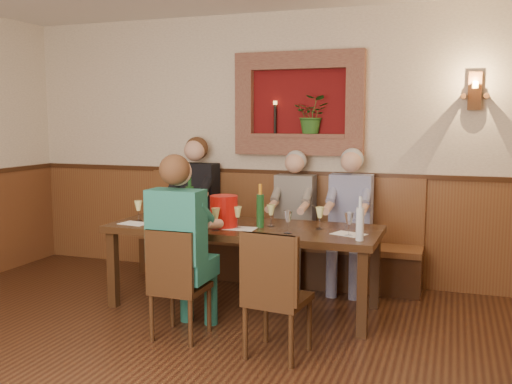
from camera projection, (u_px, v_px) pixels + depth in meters
room_shell at (127, 83)px, 3.19m from camera, size 6.04×6.04×2.82m
wainscoting at (134, 308)px, 3.35m from camera, size 6.02×6.02×1.15m
wall_niche at (302, 108)px, 5.88m from camera, size 1.36×0.30×1.06m
wall_sconce at (475, 92)px, 5.30m from camera, size 0.25×0.20×0.35m
dining_table at (244, 234)px, 5.07m from camera, size 2.40×0.90×0.75m
bench at (275, 249)px, 6.00m from camera, size 3.00×0.45×1.11m
chair_near_left at (180, 306)px, 4.42m from camera, size 0.39×0.39×0.87m
chair_near_right at (277, 320)px, 4.07m from camera, size 0.45×0.45×0.92m
person_bench_left at (193, 218)px, 6.15m from camera, size 0.45×0.56×1.50m
person_bench_mid at (293, 230)px, 5.80m from camera, size 0.40×0.49×1.38m
person_bench_right at (349, 232)px, 5.61m from camera, size 0.41×0.51×1.41m
person_chair_front at (182, 261)px, 4.43m from camera, size 0.42×0.52×1.43m
spittoon_bucket at (224, 211)px, 4.99m from camera, size 0.26×0.26×0.28m
wine_bottle_green_a at (260, 210)px, 4.97m from camera, size 0.07×0.07×0.38m
wine_bottle_green_b at (190, 202)px, 5.32m from camera, size 0.08×0.08×0.41m
water_bottle at (360, 223)px, 4.43m from camera, size 0.08×0.08×0.35m
tasting_sheet_a at (134, 223)px, 5.16m from camera, size 0.28×0.22×0.00m
tasting_sheet_b at (240, 228)px, 4.93m from camera, size 0.28×0.20×0.00m
tasting_sheet_c at (349, 234)px, 4.68m from camera, size 0.31×0.26×0.00m
tasting_sheet_d at (186, 228)px, 4.94m from camera, size 0.28×0.23×0.00m
wine_glass_0 at (138, 211)px, 5.29m from camera, size 0.08×0.08×0.19m
wine_glass_1 at (168, 208)px, 5.45m from camera, size 0.08×0.08×0.19m
wine_glass_2 at (183, 215)px, 5.04m from camera, size 0.08×0.08×0.19m
wine_glass_3 at (219, 211)px, 5.29m from camera, size 0.08×0.08×0.19m
wine_glass_4 at (237, 217)px, 4.94m from camera, size 0.08×0.08×0.19m
wine_glass_5 at (271, 215)px, 5.05m from camera, size 0.08×0.08×0.19m
wine_glass_6 at (288, 222)px, 4.71m from camera, size 0.08×0.08×0.19m
wine_glass_7 at (320, 218)px, 4.90m from camera, size 0.08×0.08×0.19m
wine_glass_8 at (349, 224)px, 4.61m from camera, size 0.08×0.08×0.19m
wine_glass_9 at (216, 219)px, 4.85m from camera, size 0.08×0.08×0.19m
wine_glass_10 at (193, 216)px, 5.00m from camera, size 0.08×0.08×0.19m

